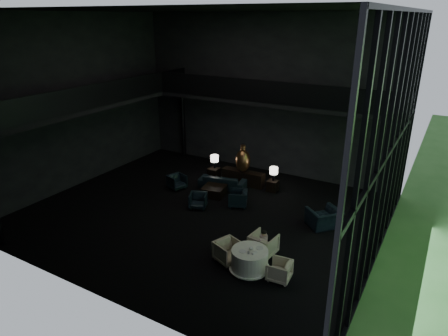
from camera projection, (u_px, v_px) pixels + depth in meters
The scene contains 35 objects.
floor at pixel (202, 213), 16.84m from camera, with size 14.00×12.00×0.02m, color black.
ceiling at pixel (198, 10), 13.98m from camera, with size 14.00×12.00×0.02m, color black.
wall_back at pixel (265, 96), 20.25m from camera, with size 14.00×0.04×8.00m, color black.
wall_front at pixel (76, 169), 10.56m from camera, with size 14.00×0.04×8.00m, color black.
wall_left at pixel (75, 102), 18.69m from camera, with size 0.04×12.00×8.00m, color black.
curtain_wall at pixel (391, 149), 12.15m from camera, with size 0.20×12.00×8.00m, color black, non-canonical shape.
mezzanine_left at pixel (90, 105), 18.22m from camera, with size 2.00×12.00×0.25m, color black.
mezzanine_back at pixel (276, 101), 18.98m from camera, with size 12.00×2.00×0.25m, color black.
railing_left at pixel (105, 94), 17.54m from camera, with size 0.06×12.00×1.00m, color black.
railing_back at pixel (267, 92), 17.95m from camera, with size 12.00×0.06×1.00m, color black.
column_nw at pixel (183, 123), 23.07m from camera, with size 0.24×0.24×4.00m, color black.
column_ne at pixel (346, 160), 17.10m from camera, with size 0.24×0.24×4.00m, color black.
console at pixel (243, 177), 19.67m from camera, with size 2.16×0.49×0.69m, color black.
bronze_urn at pixel (243, 160), 19.28m from camera, with size 0.72×0.72×1.34m.
side_table_left at pixel (214, 174), 20.30m from camera, with size 0.52×0.52×0.57m, color black.
table_lamp_left at pixel (215, 159), 20.09m from camera, with size 0.41×0.41×0.68m.
side_table_right at pixel (273, 186), 18.91m from camera, with size 0.48×0.48×0.52m, color black.
table_lamp_right at pixel (274, 171), 18.68m from camera, with size 0.39×0.39×0.66m.
sofa at pixel (222, 179), 19.15m from camera, with size 2.40×0.70×0.94m, color black.
lounge_armchair_west at pixel (177, 181), 19.12m from camera, with size 0.74×0.69×0.76m, color black.
lounge_armchair_east at pixel (238, 197), 17.36m from camera, with size 0.79×0.74×0.81m, color black.
lounge_armchair_south at pixel (198, 200), 17.21m from camera, with size 0.68×0.64×0.70m, color #1B363C.
window_armchair at pixel (324, 214), 15.58m from camera, with size 1.27×0.82×1.11m, color black.
coffee_table at pixel (214, 191), 18.45m from camera, with size 0.98×0.98×0.44m, color black.
dining_table at pixel (250, 261), 12.98m from camera, with size 1.36×1.36×0.75m.
dining_chair_north at pixel (263, 242), 13.81m from camera, with size 0.92×0.86×0.95m, color #BFB397.
dining_chair_east at pixel (279, 270), 12.52m from camera, with size 0.65×0.61×0.67m, color #A6A38C.
dining_chair_west at pixel (228, 250), 13.42m from camera, with size 0.83×0.78×0.86m, color #BEB78F.
child at pixel (264, 238), 13.59m from camera, with size 0.26×0.26×0.56m.
plate_a at pixel (243, 251), 12.76m from camera, with size 0.22×0.22×0.01m, color white.
plate_b at pixel (260, 248), 12.93m from camera, with size 0.24×0.24×0.02m, color white.
saucer at pixel (255, 252), 12.70m from camera, with size 0.17×0.17×0.01m, color white.
coffee_cup at pixel (253, 253), 12.60m from camera, with size 0.09×0.09×0.07m, color white.
cereal_bowl at pixel (251, 248), 12.86m from camera, with size 0.15×0.15×0.07m, color white.
cream_pot at pixel (248, 253), 12.63m from camera, with size 0.07×0.07×0.08m, color #99999E.
Camera 1 is at (8.34, -12.55, 7.81)m, focal length 32.00 mm.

